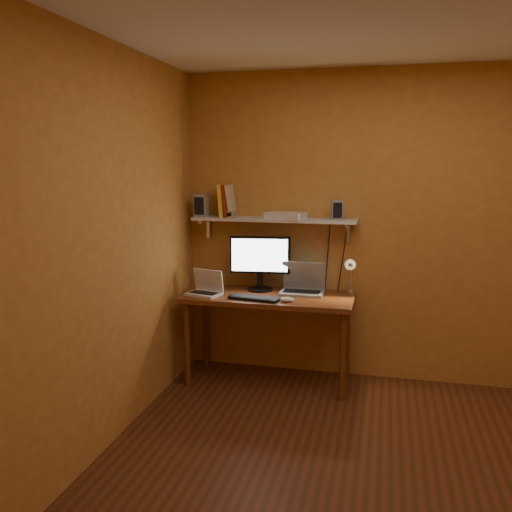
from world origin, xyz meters
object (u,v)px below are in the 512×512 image
(keyboard, at_px, (254,298))
(router, at_px, (286,215))
(desk, at_px, (269,305))
(monitor, at_px, (260,260))
(wall_shelf, at_px, (274,220))
(speaker_left, at_px, (202,205))
(mouse, at_px, (287,299))
(desk_lamp, at_px, (351,271))
(shelf_camera, at_px, (230,214))
(netbook, at_px, (206,288))
(speaker_right, at_px, (337,210))
(laptop, at_px, (303,285))

(keyboard, bearing_deg, router, 68.60)
(desk, bearing_deg, monitor, 125.00)
(wall_shelf, bearing_deg, desk, -90.00)
(speaker_left, bearing_deg, mouse, -19.26)
(desk_lamp, relative_size, speaker_left, 1.94)
(speaker_left, distance_m, shelf_camera, 0.29)
(netbook, relative_size, shelf_camera, 2.96)
(keyboard, distance_m, mouse, 0.27)
(desk, distance_m, monitor, 0.40)
(desk_lamp, bearing_deg, speaker_left, 177.65)
(monitor, bearing_deg, desk, -62.12)
(netbook, bearing_deg, shelf_camera, 67.97)
(mouse, relative_size, speaker_left, 0.56)
(speaker_right, xyz_separation_m, router, (-0.43, -0.01, -0.05))
(wall_shelf, xyz_separation_m, laptop, (0.26, -0.04, -0.54))
(wall_shelf, height_order, router, router)
(desk, relative_size, keyboard, 3.41)
(speaker_left, relative_size, shelf_camera, 1.82)
(desk, height_order, laptop, laptop)
(speaker_right, height_order, router, speaker_right)
(wall_shelf, bearing_deg, keyboard, -103.27)
(keyboard, bearing_deg, monitor, 102.54)
(speaker_left, bearing_deg, keyboard, -27.22)
(keyboard, bearing_deg, netbook, 178.54)
(netbook, distance_m, desk_lamp, 1.21)
(desk, distance_m, speaker_right, 0.97)
(mouse, distance_m, speaker_left, 1.14)
(monitor, height_order, mouse, monitor)
(desk, relative_size, shelf_camera, 13.19)
(router, bearing_deg, mouse, -77.19)
(wall_shelf, relative_size, mouse, 12.86)
(shelf_camera, height_order, router, shelf_camera)
(desk, xyz_separation_m, router, (0.10, 0.18, 0.74))
(desk, height_order, wall_shelf, wall_shelf)
(router, bearing_deg, speaker_left, 179.78)
(shelf_camera, bearing_deg, mouse, -28.51)
(monitor, bearing_deg, router, -2.65)
(router, bearing_deg, netbook, -156.56)
(desk, bearing_deg, netbook, -169.82)
(wall_shelf, distance_m, speaker_right, 0.54)
(mouse, bearing_deg, desk, 131.72)
(netbook, distance_m, speaker_right, 1.26)
(wall_shelf, height_order, monitor, wall_shelf)
(wall_shelf, distance_m, netbook, 0.81)
(netbook, xyz_separation_m, keyboard, (0.43, -0.07, -0.05))
(mouse, xyz_separation_m, speaker_right, (0.34, 0.36, 0.69))
(monitor, relative_size, netbook, 1.65)
(laptop, xyz_separation_m, keyboard, (-0.35, -0.31, -0.06))
(speaker_left, xyz_separation_m, router, (0.74, -0.00, -0.07))
(desk_lamp, bearing_deg, desk, -169.19)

